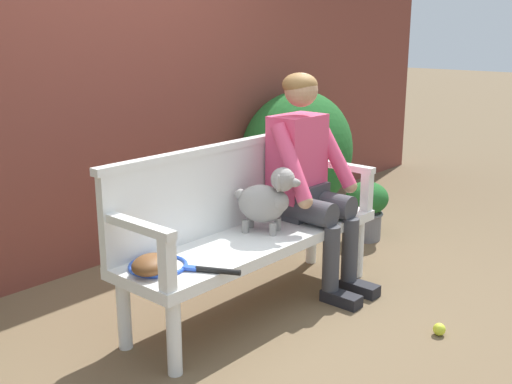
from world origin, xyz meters
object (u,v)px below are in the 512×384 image
(person_seated, at_px, (308,174))
(baseball_glove, at_px, (151,265))
(dog_on_bench, at_px, (267,200))
(garden_bench, at_px, (256,245))
(tennis_racket, at_px, (163,266))
(potted_plant, at_px, (367,207))
(tennis_ball, at_px, (439,329))

(person_seated, relative_size, baseball_glove, 5.96)
(dog_on_bench, bearing_deg, person_seated, -0.30)
(person_seated, bearing_deg, garden_bench, 178.62)
(dog_on_bench, relative_size, tennis_racket, 0.67)
(dog_on_bench, relative_size, baseball_glove, 1.73)
(garden_bench, height_order, baseball_glove, baseball_glove)
(person_seated, relative_size, potted_plant, 2.93)
(person_seated, height_order, dog_on_bench, person_seated)
(garden_bench, relative_size, tennis_racket, 3.03)
(person_seated, xyz_separation_m, tennis_ball, (-0.08, -0.93, -0.68))
(garden_bench, xyz_separation_m, potted_plant, (1.45, 0.16, -0.13))
(tennis_racket, relative_size, potted_plant, 1.28)
(dog_on_bench, bearing_deg, potted_plant, 7.14)
(person_seated, relative_size, tennis_ball, 19.85)
(garden_bench, xyz_separation_m, person_seated, (0.46, -0.01, 0.33))
(dog_on_bench, height_order, tennis_ball, dog_on_bench)
(person_seated, distance_m, tennis_racket, 1.15)
(dog_on_bench, distance_m, tennis_ball, 1.15)
(tennis_racket, height_order, potted_plant, tennis_racket)
(tennis_ball, bearing_deg, person_seated, 85.38)
(tennis_racket, bearing_deg, tennis_ball, -42.46)
(garden_bench, relative_size, dog_on_bench, 4.54)
(dog_on_bench, distance_m, baseball_glove, 0.85)
(tennis_racket, height_order, tennis_ball, tennis_racket)
(garden_bench, xyz_separation_m, baseball_glove, (-0.75, 0.01, 0.10))
(tennis_racket, xyz_separation_m, potted_plant, (2.12, 0.15, -0.19))
(tennis_racket, distance_m, potted_plant, 2.13)
(dog_on_bench, xyz_separation_m, tennis_racket, (-0.75, 0.02, -0.18))
(dog_on_bench, bearing_deg, tennis_racket, 178.26)
(tennis_racket, relative_size, baseball_glove, 2.60)
(tennis_racket, bearing_deg, garden_bench, -1.18)
(tennis_racket, distance_m, baseball_glove, 0.09)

